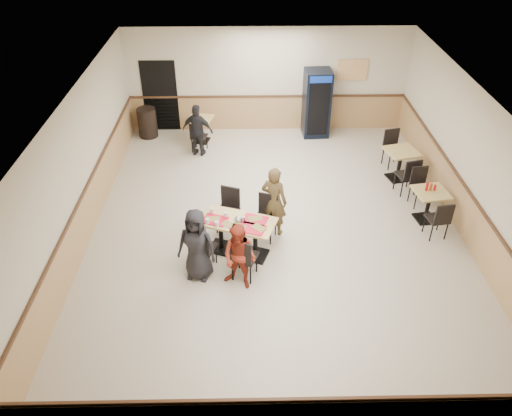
{
  "coord_description": "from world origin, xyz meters",
  "views": [
    {
      "loc": [
        -0.59,
        -8.74,
        6.61
      ],
      "look_at": [
        -0.43,
        -0.5,
        0.89
      ],
      "focal_mm": 35.0,
      "sensor_mm": 36.0,
      "label": 1
    }
  ],
  "objects_px": {
    "side_table_far": "(400,160)",
    "back_table": "(200,126)",
    "pepsi_cooler": "(317,103)",
    "diner_woman_left": "(197,245)",
    "trash_bin": "(147,123)",
    "main_table": "(238,231)",
    "side_table_near": "(429,201)",
    "diner_man_opposite": "(274,201)",
    "diner_woman_right": "(240,257)",
    "lone_diner": "(198,131)"
  },
  "relations": [
    {
      "from": "diner_man_opposite",
      "to": "trash_bin",
      "type": "height_order",
      "value": "diner_man_opposite"
    },
    {
      "from": "main_table",
      "to": "back_table",
      "type": "bearing_deg",
      "value": 122.28
    },
    {
      "from": "lone_diner",
      "to": "trash_bin",
      "type": "relative_size",
      "value": 1.7
    },
    {
      "from": "diner_woman_left",
      "to": "lone_diner",
      "type": "xyz_separation_m",
      "value": [
        -0.36,
        4.88,
        -0.03
      ]
    },
    {
      "from": "diner_woman_right",
      "to": "lone_diner",
      "type": "xyz_separation_m",
      "value": [
        -1.16,
        5.17,
        0.04
      ]
    },
    {
      "from": "main_table",
      "to": "back_table",
      "type": "distance_m",
      "value": 5.13
    },
    {
      "from": "diner_woman_left",
      "to": "side_table_near",
      "type": "relative_size",
      "value": 1.9
    },
    {
      "from": "diner_woman_right",
      "to": "lone_diner",
      "type": "height_order",
      "value": "lone_diner"
    },
    {
      "from": "back_table",
      "to": "main_table",
      "type": "bearing_deg",
      "value": -77.46
    },
    {
      "from": "lone_diner",
      "to": "trash_bin",
      "type": "xyz_separation_m",
      "value": [
        -1.56,
        1.16,
        -0.3
      ]
    },
    {
      "from": "diner_man_opposite",
      "to": "trash_bin",
      "type": "xyz_separation_m",
      "value": [
        -3.43,
        4.67,
        -0.36
      ]
    },
    {
      "from": "side_table_far",
      "to": "side_table_near",
      "type": "bearing_deg",
      "value": -83.98
    },
    {
      "from": "main_table",
      "to": "diner_man_opposite",
      "type": "xyz_separation_m",
      "value": [
        0.75,
        0.69,
        0.26
      ]
    },
    {
      "from": "trash_bin",
      "to": "main_table",
      "type": "bearing_deg",
      "value": -63.46
    },
    {
      "from": "diner_woman_left",
      "to": "diner_woman_right",
      "type": "bearing_deg",
      "value": -6.42
    },
    {
      "from": "side_table_far",
      "to": "pepsi_cooler",
      "type": "distance_m",
      "value": 3.16
    },
    {
      "from": "side_table_near",
      "to": "diner_woman_right",
      "type": "bearing_deg",
      "value": -153.82
    },
    {
      "from": "main_table",
      "to": "side_table_near",
      "type": "bearing_deg",
      "value": 34.01
    },
    {
      "from": "diner_man_opposite",
      "to": "back_table",
      "type": "distance_m",
      "value": 4.71
    },
    {
      "from": "lone_diner",
      "to": "back_table",
      "type": "height_order",
      "value": "lone_diner"
    },
    {
      "from": "diner_woman_left",
      "to": "side_table_near",
      "type": "height_order",
      "value": "diner_woman_left"
    },
    {
      "from": "main_table",
      "to": "side_table_near",
      "type": "height_order",
      "value": "main_table"
    },
    {
      "from": "pepsi_cooler",
      "to": "side_table_near",
      "type": "bearing_deg",
      "value": -68.49
    },
    {
      "from": "main_table",
      "to": "diner_woman_left",
      "type": "relative_size",
      "value": 1.09
    },
    {
      "from": "diner_woman_left",
      "to": "trash_bin",
      "type": "bearing_deg",
      "value": 120.96
    },
    {
      "from": "main_table",
      "to": "side_table_far",
      "type": "relative_size",
      "value": 1.84
    },
    {
      "from": "lone_diner",
      "to": "side_table_near",
      "type": "distance_m",
      "value": 6.16
    },
    {
      "from": "main_table",
      "to": "lone_diner",
      "type": "height_order",
      "value": "lone_diner"
    },
    {
      "from": "main_table",
      "to": "side_table_near",
      "type": "xyz_separation_m",
      "value": [
        4.19,
        1.07,
        -0.04
      ]
    },
    {
      "from": "diner_woman_right",
      "to": "back_table",
      "type": "height_order",
      "value": "diner_woman_right"
    },
    {
      "from": "diner_woman_left",
      "to": "lone_diner",
      "type": "distance_m",
      "value": 4.9
    },
    {
      "from": "diner_woman_right",
      "to": "side_table_near",
      "type": "height_order",
      "value": "diner_woman_right"
    },
    {
      "from": "side_table_near",
      "to": "pepsi_cooler",
      "type": "bearing_deg",
      "value": 114.73
    },
    {
      "from": "diner_woman_right",
      "to": "diner_man_opposite",
      "type": "relative_size",
      "value": 0.86
    },
    {
      "from": "trash_bin",
      "to": "lone_diner",
      "type": "bearing_deg",
      "value": -36.57
    },
    {
      "from": "diner_woman_left",
      "to": "side_table_near",
      "type": "bearing_deg",
      "value": 32.84
    },
    {
      "from": "diner_woman_right",
      "to": "side_table_far",
      "type": "relative_size",
      "value": 1.52
    },
    {
      "from": "side_table_far",
      "to": "back_table",
      "type": "distance_m",
      "value": 5.56
    },
    {
      "from": "side_table_near",
      "to": "trash_bin",
      "type": "height_order",
      "value": "trash_bin"
    },
    {
      "from": "diner_woman_right",
      "to": "side_table_far",
      "type": "xyz_separation_m",
      "value": [
        3.96,
        3.81,
        -0.16
      ]
    },
    {
      "from": "diner_man_opposite",
      "to": "lone_diner",
      "type": "relative_size",
      "value": 1.09
    },
    {
      "from": "pepsi_cooler",
      "to": "back_table",
      "type": "bearing_deg",
      "value": -176.45
    },
    {
      "from": "pepsi_cooler",
      "to": "side_table_far",
      "type": "bearing_deg",
      "value": -57.97
    },
    {
      "from": "main_table",
      "to": "side_table_near",
      "type": "distance_m",
      "value": 4.33
    },
    {
      "from": "diner_man_opposite",
      "to": "lone_diner",
      "type": "height_order",
      "value": "diner_man_opposite"
    },
    {
      "from": "side_table_near",
      "to": "side_table_far",
      "type": "bearing_deg",
      "value": 96.02
    },
    {
      "from": "diner_woman_right",
      "to": "pepsi_cooler",
      "type": "height_order",
      "value": "pepsi_cooler"
    },
    {
      "from": "side_table_near",
      "to": "trash_bin",
      "type": "relative_size",
      "value": 0.93
    },
    {
      "from": "main_table",
      "to": "diner_man_opposite",
      "type": "bearing_deg",
      "value": 62.1
    },
    {
      "from": "side_table_near",
      "to": "trash_bin",
      "type": "xyz_separation_m",
      "value": [
        -6.87,
        4.29,
        -0.07
      ]
    }
  ]
}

